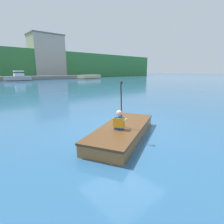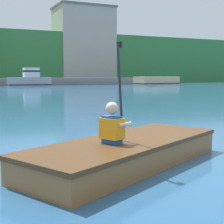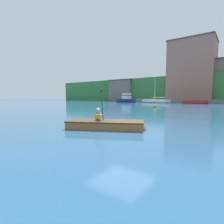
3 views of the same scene
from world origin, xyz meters
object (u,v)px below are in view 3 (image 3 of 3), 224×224
object	(u,v)px
rowboat_foreground	(106,124)
moored_boat_dock_center_near	(195,102)
moored_boat_dock_east_inner	(156,101)
person_paddler	(98,115)
channel_buoy	(155,106)
moored_boat_dock_center_far	(126,99)

from	to	relation	value
rowboat_foreground	moored_boat_dock_center_near	bearing A→B (deg)	95.01
moored_boat_dock_east_inner	person_paddler	size ratio (longest dim) A/B	5.29
moored_boat_dock_center_near	rowboat_foreground	size ratio (longest dim) A/B	1.37
rowboat_foreground	channel_buoy	distance (m)	16.62
person_paddler	moored_boat_dock_east_inner	bearing A→B (deg)	108.30
moored_boat_dock_center_far	person_paddler	distance (m)	39.53
channel_buoy	moored_boat_dock_center_far	bearing A→B (deg)	130.85
person_paddler	moored_boat_dock_center_near	bearing A→B (deg)	94.46
moored_boat_dock_center_near	moored_boat_dock_east_inner	size ratio (longest dim) A/B	0.68
moored_boat_dock_east_inner	channel_buoy	world-z (taller)	moored_boat_dock_east_inner
moored_boat_dock_center_near	person_paddler	xyz separation A→B (m)	(2.74, -35.20, 0.23)
moored_boat_dock_center_near	moored_boat_dock_east_inner	world-z (taller)	moored_boat_dock_east_inner
moored_boat_dock_center_near	moored_boat_dock_east_inner	bearing A→B (deg)	178.76
moored_boat_dock_center_near	moored_boat_dock_center_far	size ratio (longest dim) A/B	0.85
rowboat_foreground	person_paddler	size ratio (longest dim) A/B	2.61
moored_boat_dock_center_far	rowboat_foreground	world-z (taller)	moored_boat_dock_center_far
moored_boat_dock_center_near	moored_boat_dock_center_far	world-z (taller)	moored_boat_dock_center_far
moored_boat_dock_center_far	person_paddler	xyz separation A→B (m)	(19.68, -34.29, -0.26)
moored_boat_dock_center_near	channel_buoy	bearing A→B (deg)	-93.89
moored_boat_dock_center_far	person_paddler	bearing A→B (deg)	-60.15
moored_boat_dock_center_far	channel_buoy	size ratio (longest dim) A/B	7.92
channel_buoy	moored_boat_dock_center_near	bearing A→B (deg)	86.11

